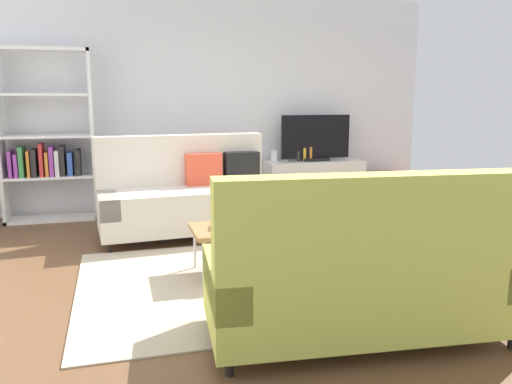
# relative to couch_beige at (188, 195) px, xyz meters

# --- Properties ---
(ground_plane) EXTENTS (7.68, 7.68, 0.00)m
(ground_plane) POSITION_rel_couch_beige_xyz_m (0.48, -1.34, -0.45)
(ground_plane) COLOR brown
(wall_far) EXTENTS (6.40, 0.12, 2.90)m
(wall_far) POSITION_rel_couch_beige_xyz_m (0.48, 1.46, 1.00)
(wall_far) COLOR silver
(wall_far) RESTS_ON ground_plane
(area_rug) EXTENTS (2.90, 2.20, 0.01)m
(area_rug) POSITION_rel_couch_beige_xyz_m (0.34, -1.62, -0.44)
(area_rug) COLOR tan
(area_rug) RESTS_ON ground_plane
(couch_beige) EXTENTS (1.96, 0.98, 1.10)m
(couch_beige) POSITION_rel_couch_beige_xyz_m (0.00, 0.00, 0.00)
(couch_beige) COLOR beige
(couch_beige) RESTS_ON ground_plane
(couch_green) EXTENTS (1.97, 1.01, 1.10)m
(couch_green) POSITION_rel_couch_beige_xyz_m (0.66, -2.84, 0.00)
(couch_green) COLOR #C1CC51
(couch_green) RESTS_ON ground_plane
(coffee_table) EXTENTS (1.10, 0.56, 0.42)m
(coffee_table) POSITION_rel_couch_beige_xyz_m (0.39, -1.42, -0.05)
(coffee_table) COLOR #9E7042
(coffee_table) RESTS_ON ground_plane
(tv_console) EXTENTS (1.40, 0.44, 0.64)m
(tv_console) POSITION_rel_couch_beige_xyz_m (1.96, 1.12, -0.13)
(tv_console) COLOR silver
(tv_console) RESTS_ON ground_plane
(tv) EXTENTS (1.00, 0.20, 0.64)m
(tv) POSITION_rel_couch_beige_xyz_m (1.96, 1.10, 0.51)
(tv) COLOR black
(tv) RESTS_ON tv_console
(bookshelf) EXTENTS (1.10, 0.36, 2.10)m
(bookshelf) POSITION_rel_couch_beige_xyz_m (-1.56, 1.14, 0.51)
(bookshelf) COLOR white
(bookshelf) RESTS_ON ground_plane
(storage_trunk) EXTENTS (0.52, 0.40, 0.44)m
(storage_trunk) POSITION_rel_couch_beige_xyz_m (3.06, 1.02, -0.23)
(storage_trunk) COLOR #B2382D
(storage_trunk) RESTS_ON ground_plane
(potted_plant) EXTENTS (0.28, 0.28, 0.35)m
(potted_plant) POSITION_rel_couch_beige_xyz_m (0.39, -1.47, 0.16)
(potted_plant) COLOR brown
(potted_plant) RESTS_ON coffee_table
(table_book_0) EXTENTS (0.25, 0.19, 0.03)m
(table_book_0) POSITION_rel_couch_beige_xyz_m (0.15, -1.42, -0.01)
(table_book_0) COLOR #262626
(table_book_0) RESTS_ON coffee_table
(table_book_1) EXTENTS (0.27, 0.23, 0.04)m
(table_book_1) POSITION_rel_couch_beige_xyz_m (0.15, -1.42, 0.02)
(table_book_1) COLOR #262626
(table_book_1) RESTS_ON table_book_0
(vase_0) EXTENTS (0.11, 0.11, 0.16)m
(vase_0) POSITION_rel_couch_beige_xyz_m (1.38, 1.17, 0.27)
(vase_0) COLOR silver
(vase_0) RESTS_ON tv_console
(vase_1) EXTENTS (0.10, 0.10, 0.13)m
(vase_1) POSITION_rel_couch_beige_xyz_m (1.54, 1.17, 0.26)
(vase_1) COLOR silver
(vase_1) RESTS_ON tv_console
(bottle_0) EXTENTS (0.04, 0.04, 0.15)m
(bottle_0) POSITION_rel_couch_beige_xyz_m (1.70, 1.08, 0.27)
(bottle_0) COLOR #262626
(bottle_0) RESTS_ON tv_console
(bottle_1) EXTENTS (0.04, 0.04, 0.19)m
(bottle_1) POSITION_rel_couch_beige_xyz_m (1.79, 1.08, 0.29)
(bottle_1) COLOR gold
(bottle_1) RESTS_ON tv_console
(bottle_2) EXTENTS (0.04, 0.04, 0.20)m
(bottle_2) POSITION_rel_couch_beige_xyz_m (1.88, 1.08, 0.29)
(bottle_2) COLOR orange
(bottle_2) RESTS_ON tv_console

